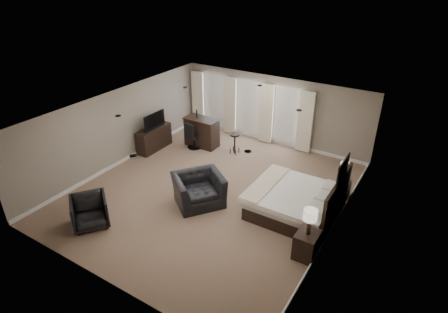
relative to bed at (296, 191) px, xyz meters
The scene contains 16 objects.
room 2.66m from the bed, behind, with size 7.60×8.60×2.64m.
window_bay 5.25m from the bed, 133.25° to the left, with size 5.25×0.20×2.30m.
bed is the anchor object (origin of this frame).
nightstand_near 1.75m from the bed, 58.46° to the right, with size 0.50×0.62×0.67m, color black.
nightstand_far 1.76m from the bed, 58.46° to the left, with size 0.41×0.50×0.55m, color black.
lamp_near 1.72m from the bed, 58.46° to the right, with size 0.32×0.32×0.67m, color beige.
lamp_far 1.71m from the bed, 58.46° to the left, with size 0.31×0.31×0.64m, color beige.
wall_art 1.52m from the bed, ahead, with size 0.04×0.96×0.56m, color slate.
dresser 6.12m from the bed, behind, with size 0.48×1.48×0.86m, color black.
tv 6.12m from the bed, behind, with size 1.04×0.60×0.14m, color black.
armchair_near 2.76m from the bed, 159.30° to the right, with size 1.37×0.89×1.20m, color black.
armchair_far 5.55m from the bed, 142.89° to the right, with size 0.90×0.85×0.93m, color black.
bar_counter 5.18m from the bed, 154.70° to the left, with size 1.28×0.67×1.12m, color black.
bar_stool_left 4.96m from the bed, 155.03° to the left, with size 0.39×0.39×0.83m, color black.
bar_stool_right 4.03m from the bed, 145.04° to the left, with size 0.37×0.37×0.78m, color black.
desk_chair 5.18m from the bed, 158.48° to the left, with size 0.52×0.52×1.02m, color black.
Camera 1 is at (5.43, -8.02, 6.33)m, focal length 30.00 mm.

